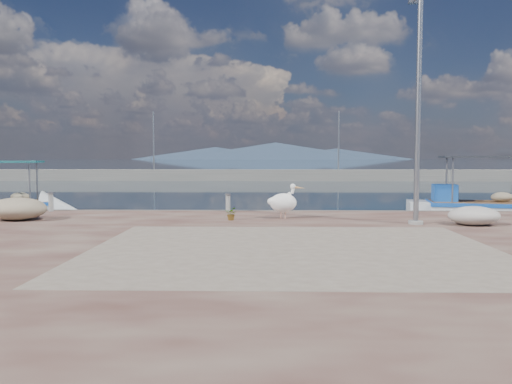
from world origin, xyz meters
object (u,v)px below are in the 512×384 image
(boat_left, at_px, (3,209))
(boat_right, at_px, (481,211))
(bollard_near, at_px, (228,202))
(lamp_post, at_px, (418,115))
(pelican, at_px, (284,202))

(boat_left, xyz_separation_m, boat_right, (21.08, -0.27, 0.02))
(boat_right, height_order, bollard_near, boat_right)
(boat_left, height_order, lamp_post, lamp_post)
(boat_left, bearing_deg, boat_right, -13.71)
(bollard_near, bearing_deg, boat_right, 16.06)
(boat_left, height_order, boat_right, boat_right)
(boat_left, height_order, pelican, boat_left)
(boat_left, distance_m, boat_right, 21.08)
(boat_right, height_order, pelican, boat_right)
(boat_right, bearing_deg, bollard_near, -153.49)
(bollard_near, bearing_deg, boat_left, 162.12)
(boat_left, bearing_deg, lamp_post, -34.98)
(bollard_near, bearing_deg, lamp_post, -28.56)
(bollard_near, bearing_deg, pelican, -45.13)
(boat_left, height_order, bollard_near, boat_left)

